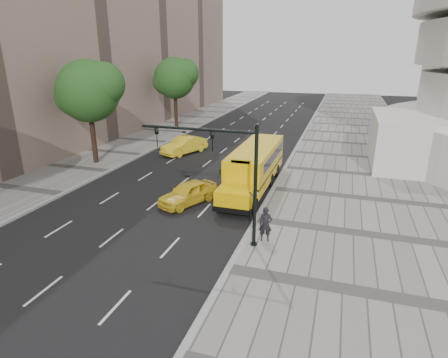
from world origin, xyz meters
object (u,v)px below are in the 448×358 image
(taxi_near, at_px, (188,193))
(taxi_far, at_px, (184,145))
(school_bus, at_px, (255,164))
(tree_b, at_px, (89,91))
(pedestrian, at_px, (266,224))
(traffic_signal, at_px, (228,169))
(tree_c, at_px, (175,78))

(taxi_near, bearing_deg, taxi_far, 139.28)
(school_bus, relative_size, taxi_far, 2.29)
(tree_b, height_order, pedestrian, tree_b)
(school_bus, bearing_deg, traffic_signal, -85.65)
(taxi_near, bearing_deg, pedestrian, -7.77)
(pedestrian, xyz_separation_m, traffic_signal, (-1.87, -0.64, 3.02))
(traffic_signal, bearing_deg, pedestrian, 18.86)
(tree_b, distance_m, tree_c, 17.31)
(taxi_far, bearing_deg, school_bus, -17.28)
(school_bus, bearing_deg, pedestrian, -73.13)
(tree_c, xyz_separation_m, taxi_near, (11.46, -23.39, -5.73))
(school_bus, xyz_separation_m, taxi_near, (-3.44, -4.62, -1.02))
(pedestrian, bearing_deg, taxi_near, 137.93)
(taxi_near, xyz_separation_m, traffic_signal, (4.13, -4.47, 3.35))
(taxi_near, bearing_deg, tree_b, 176.84)
(pedestrian, bearing_deg, school_bus, 97.33)
(tree_c, xyz_separation_m, taxi_far, (6.04, -11.50, -5.64))
(tree_b, relative_size, tree_c, 1.01)
(tree_b, relative_size, school_bus, 0.78)
(tree_c, bearing_deg, taxi_near, -63.89)
(tree_b, bearing_deg, tree_c, 90.01)
(tree_c, distance_m, school_bus, 24.42)
(tree_c, xyz_separation_m, traffic_signal, (15.59, -27.85, -2.38))
(school_bus, relative_size, taxi_near, 2.66)
(tree_c, height_order, traffic_signal, tree_c)
(tree_b, distance_m, taxi_far, 10.10)
(tree_b, height_order, tree_c, tree_b)
(pedestrian, distance_m, traffic_signal, 3.61)
(pedestrian, bearing_deg, taxi_far, 116.47)
(taxi_far, bearing_deg, tree_b, -114.04)
(tree_c, distance_m, taxi_near, 26.67)
(tree_c, bearing_deg, school_bus, -51.55)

